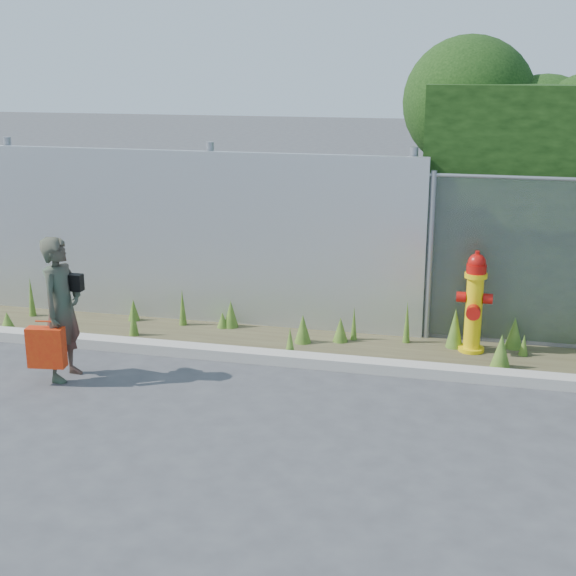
{
  "coord_description": "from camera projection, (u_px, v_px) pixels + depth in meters",
  "views": [
    {
      "loc": [
        1.55,
        -6.36,
        3.3
      ],
      "look_at": [
        -0.3,
        1.4,
        1.0
      ],
      "focal_mm": 50.0,
      "sensor_mm": 36.0,
      "label": 1
    }
  ],
  "objects": [
    {
      "name": "corrugated_fence",
      "position": [
        97.0,
        233.0,
        10.43
      ],
      "size": [
        8.5,
        0.21,
        2.3
      ],
      "color": "silver",
      "rests_on": "ground"
    },
    {
      "name": "black_shoulder_bag",
      "position": [
        72.0,
        282.0,
        8.39
      ],
      "size": [
        0.24,
        0.1,
        0.18
      ],
      "rotation": [
        0.0,
        0.0,
        -0.02
      ],
      "color": "black"
    },
    {
      "name": "ground",
      "position": [
        284.0,
        439.0,
        7.21
      ],
      "size": [
        80.0,
        80.0,
        0.0
      ],
      "primitive_type": "plane",
      "color": "#3D3D40",
      "rests_on": "ground"
    },
    {
      "name": "curb",
      "position": [
        323.0,
        361.0,
        8.87
      ],
      "size": [
        16.0,
        0.22,
        0.12
      ],
      "primitive_type": "cube",
      "color": "#A9A398",
      "rests_on": "ground"
    },
    {
      "name": "woman",
      "position": [
        62.0,
        309.0,
        8.39
      ],
      "size": [
        0.43,
        0.6,
        1.54
      ],
      "primitive_type": "imported",
      "rotation": [
        0.0,
        0.0,
        1.46
      ],
      "color": "#0F6243",
      "rests_on": "ground"
    },
    {
      "name": "red_tote_bag",
      "position": [
        46.0,
        347.0,
        8.3
      ],
      "size": [
        0.39,
        0.14,
        0.51
      ],
      "rotation": [
        0.0,
        0.0,
        0.13
      ],
      "color": "red"
    },
    {
      "name": "weed_strip",
      "position": [
        381.0,
        339.0,
        9.38
      ],
      "size": [
        16.0,
        1.32,
        0.54
      ],
      "color": "#463F28",
      "rests_on": "ground"
    },
    {
      "name": "fire_hydrant",
      "position": [
        474.0,
        304.0,
        9.15
      ],
      "size": [
        0.41,
        0.36,
        1.21
      ],
      "rotation": [
        0.0,
        0.0,
        -0.02
      ],
      "color": "yellow",
      "rests_on": "ground"
    }
  ]
}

